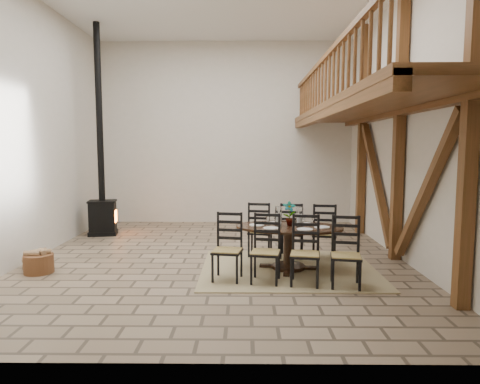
{
  "coord_description": "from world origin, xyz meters",
  "views": [
    {
      "loc": [
        0.52,
        -8.0,
        2.12
      ],
      "look_at": [
        0.43,
        0.4,
        1.24
      ],
      "focal_mm": 32.0,
      "sensor_mm": 36.0,
      "label": 1
    }
  ],
  "objects_px": {
    "dining_table": "(288,248)",
    "log_basket": "(39,263)",
    "log_stack": "(36,261)",
    "wood_stove": "(102,189)"
  },
  "relations": [
    {
      "from": "dining_table",
      "to": "log_basket",
      "type": "height_order",
      "value": "dining_table"
    },
    {
      "from": "dining_table",
      "to": "log_stack",
      "type": "bearing_deg",
      "value": -171.9
    },
    {
      "from": "wood_stove",
      "to": "log_basket",
      "type": "xyz_separation_m",
      "value": [
        -0.05,
        -3.16,
        -0.95
      ]
    },
    {
      "from": "wood_stove",
      "to": "log_stack",
      "type": "relative_size",
      "value": 11.82
    },
    {
      "from": "dining_table",
      "to": "log_stack",
      "type": "relative_size",
      "value": 5.58
    },
    {
      "from": "log_basket",
      "to": "log_stack",
      "type": "distance_m",
      "value": 0.36
    },
    {
      "from": "wood_stove",
      "to": "log_stack",
      "type": "bearing_deg",
      "value": -104.88
    },
    {
      "from": "dining_table",
      "to": "wood_stove",
      "type": "distance_m",
      "value": 5.2
    },
    {
      "from": "dining_table",
      "to": "log_basket",
      "type": "xyz_separation_m",
      "value": [
        -4.24,
        -0.16,
        -0.22
      ]
    },
    {
      "from": "log_basket",
      "to": "log_stack",
      "type": "bearing_deg",
      "value": 124.0
    }
  ]
}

